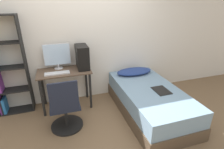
% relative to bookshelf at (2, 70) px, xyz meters
% --- Properties ---
extents(ground_plane, '(14.00, 14.00, 0.00)m').
position_rel_bookshelf_xyz_m(ground_plane, '(1.48, -1.23, -0.83)').
color(ground_plane, brown).
extents(wall_back, '(8.00, 0.05, 2.50)m').
position_rel_bookshelf_xyz_m(wall_back, '(1.48, 0.15, 0.42)').
color(wall_back, silver).
rests_on(wall_back, ground_plane).
extents(desk, '(0.95, 0.52, 0.74)m').
position_rel_bookshelf_xyz_m(desk, '(1.02, -0.13, -0.22)').
color(desk, brown).
rests_on(desk, ground_plane).
extents(bookshelf, '(0.59, 0.26, 1.73)m').
position_rel_bookshelf_xyz_m(bookshelf, '(0.00, 0.00, 0.00)').
color(bookshelf, black).
rests_on(bookshelf, ground_plane).
extents(office_chair, '(0.52, 0.52, 0.90)m').
position_rel_bookshelf_xyz_m(office_chair, '(0.95, -0.80, -0.49)').
color(office_chair, black).
rests_on(office_chair, ground_plane).
extents(bed, '(0.98, 1.87, 0.50)m').
position_rel_bookshelf_xyz_m(bed, '(2.42, -0.81, -0.58)').
color(bed, '#4C3D2D').
rests_on(bed, ground_plane).
extents(pillow, '(0.75, 0.36, 0.11)m').
position_rel_bookshelf_xyz_m(pillow, '(2.42, -0.13, -0.27)').
color(pillow, navy).
rests_on(pillow, bed).
extents(magazine, '(0.24, 0.32, 0.01)m').
position_rel_bookshelf_xyz_m(magazine, '(2.55, -0.95, -0.32)').
color(magazine, black).
rests_on(magazine, bed).
extents(monitor, '(0.48, 0.16, 0.47)m').
position_rel_bookshelf_xyz_m(monitor, '(0.93, 0.03, 0.17)').
color(monitor, '#B7B7BC').
rests_on(monitor, desk).
extents(keyboard, '(0.42, 0.14, 0.02)m').
position_rel_bookshelf_xyz_m(keyboard, '(0.89, -0.23, -0.08)').
color(keyboard, silver).
rests_on(keyboard, desk).
extents(pc_tower, '(0.21, 0.40, 0.43)m').
position_rel_bookshelf_xyz_m(pc_tower, '(1.37, -0.09, 0.13)').
color(pc_tower, black).
rests_on(pc_tower, desk).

